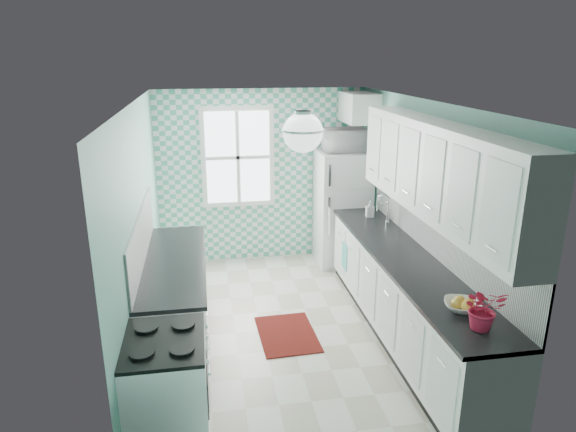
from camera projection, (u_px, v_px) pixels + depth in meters
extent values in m
cube|color=silver|center=(287.00, 329.00, 5.78)|extent=(3.00, 4.40, 0.02)
cube|color=white|center=(287.00, 101.00, 5.02)|extent=(3.00, 4.40, 0.02)
cube|color=#6CAA9B|center=(262.00, 176.00, 7.47)|extent=(3.00, 0.02, 2.50)
cube|color=#6CAA9B|center=(344.00, 329.00, 3.32)|extent=(3.00, 0.02, 2.50)
cube|color=#6CAA9B|center=(139.00, 231.00, 5.16)|extent=(0.02, 4.40, 2.50)
cube|color=#6CAA9B|center=(423.00, 216.00, 5.64)|extent=(0.02, 4.40, 2.50)
cube|color=#4CB196|center=(262.00, 177.00, 7.45)|extent=(3.00, 0.01, 2.50)
cube|color=white|center=(238.00, 157.00, 7.29)|extent=(1.04, 0.05, 1.44)
cube|color=white|center=(238.00, 157.00, 7.27)|extent=(0.90, 0.02, 1.30)
cube|color=white|center=(436.00, 233.00, 5.27)|extent=(0.02, 3.60, 0.51)
cube|color=white|center=(141.00, 239.00, 5.11)|extent=(0.02, 2.15, 0.51)
cube|color=white|center=(437.00, 170.00, 4.85)|extent=(0.33, 3.20, 0.90)
cube|color=white|center=(359.00, 108.00, 7.02)|extent=(0.40, 0.74, 0.40)
cylinder|color=silver|center=(303.00, 113.00, 4.27)|extent=(0.14, 0.14, 0.04)
cylinder|color=silver|center=(303.00, 122.00, 4.29)|extent=(0.02, 0.02, 0.12)
sphere|color=white|center=(303.00, 133.00, 4.32)|extent=(0.34, 0.34, 0.34)
cube|color=white|center=(405.00, 300.00, 5.45)|extent=(0.60, 3.60, 0.90)
cube|color=black|center=(406.00, 259.00, 5.31)|extent=(0.63, 3.60, 0.04)
cube|color=white|center=(176.00, 304.00, 5.38)|extent=(0.60, 2.15, 0.90)
cube|color=black|center=(174.00, 262.00, 5.24)|extent=(0.63, 2.15, 0.04)
cube|color=white|center=(342.00, 208.00, 7.41)|extent=(0.72, 0.68, 1.65)
cube|color=silver|center=(350.00, 188.00, 6.97)|extent=(0.70, 0.01, 0.02)
cube|color=silver|center=(330.00, 175.00, 6.85)|extent=(0.03, 0.03, 0.30)
cube|color=silver|center=(329.00, 216.00, 7.02)|extent=(0.03, 0.03, 0.54)
cube|color=white|center=(168.00, 393.00, 3.95)|extent=(0.60, 0.76, 0.90)
cube|color=black|center=(164.00, 342.00, 3.81)|extent=(0.60, 0.76, 0.03)
cube|color=black|center=(207.00, 382.00, 3.98)|extent=(0.01, 0.50, 0.30)
cube|color=silver|center=(375.00, 227.00, 6.30)|extent=(0.44, 0.37, 0.12)
cylinder|color=silver|center=(388.00, 211.00, 6.26)|extent=(0.02, 0.02, 0.30)
torus|color=silver|center=(384.00, 196.00, 6.20)|extent=(0.16, 0.02, 0.16)
cube|color=maroon|center=(287.00, 334.00, 5.65)|extent=(0.64, 0.89, 0.01)
cube|color=#599986|center=(345.00, 256.00, 6.57)|extent=(0.03, 0.23, 0.34)
imported|color=white|center=(463.00, 306.00, 4.21)|extent=(0.38, 0.38, 0.07)
imported|color=#B90B28|center=(484.00, 308.00, 3.89)|extent=(0.34, 0.31, 0.34)
imported|color=#AEBAC5|center=(370.00, 209.00, 6.60)|extent=(0.10, 0.11, 0.21)
imported|color=white|center=(344.00, 140.00, 7.11)|extent=(0.58, 0.40, 0.32)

